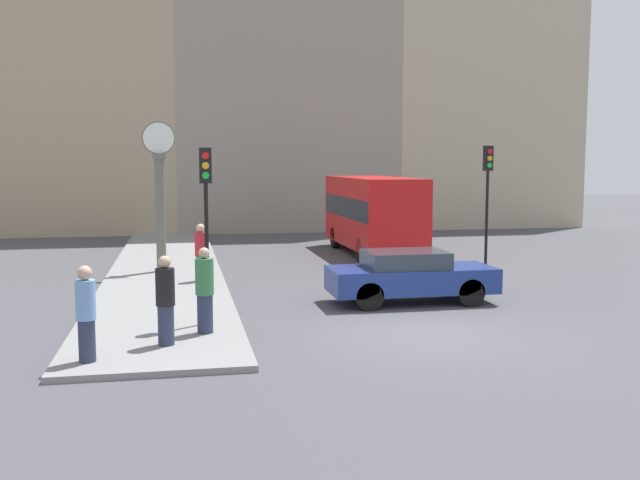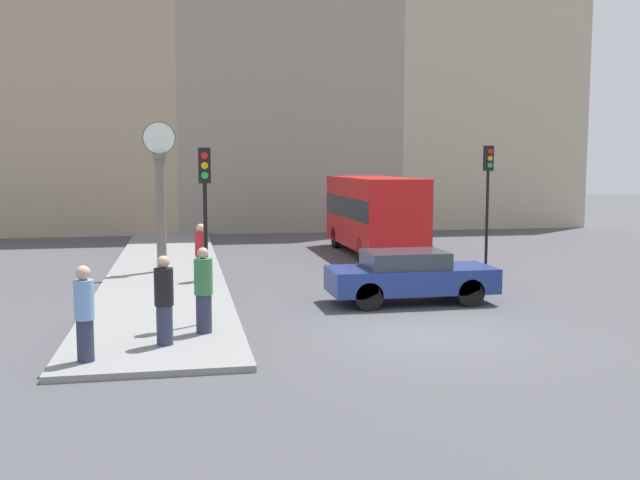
% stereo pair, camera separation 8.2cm
% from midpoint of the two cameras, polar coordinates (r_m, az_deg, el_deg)
% --- Properties ---
extents(ground_plane, '(120.00, 120.00, 0.00)m').
position_cam_midpoint_polar(ground_plane, '(15.34, 8.64, -7.55)').
color(ground_plane, '#47474C').
extents(sidewalk_corner, '(3.57, 27.13, 0.13)m').
position_cam_midpoint_polar(sidewalk_corner, '(25.84, -12.06, -1.86)').
color(sidewalk_corner, gray).
rests_on(sidewalk_corner, ground_plane).
extents(building_row, '(34.34, 5.00, 18.61)m').
position_cam_midpoint_polar(building_row, '(39.30, -5.36, 13.49)').
color(building_row, tan).
rests_on(building_row, ground_plane).
extents(sedan_car, '(4.28, 1.70, 1.36)m').
position_cam_midpoint_polar(sedan_car, '(18.61, 7.31, -2.86)').
color(sedan_car, navy).
rests_on(sedan_car, ground_plane).
extents(bus_distant, '(2.33, 7.30, 3.05)m').
position_cam_midpoint_polar(bus_distant, '(28.28, 4.39, 2.34)').
color(bus_distant, red).
rests_on(bus_distant, ground_plane).
extents(traffic_light_near, '(0.26, 0.24, 3.82)m').
position_cam_midpoint_polar(traffic_light_near, '(15.54, -9.04, 3.30)').
color(traffic_light_near, black).
rests_on(traffic_light_near, sidewalk_corner).
extents(traffic_light_far, '(0.26, 0.24, 4.14)m').
position_cam_midpoint_polar(traffic_light_far, '(22.34, 13.38, 4.29)').
color(traffic_light_far, black).
rests_on(traffic_light_far, ground_plane).
extents(street_clock, '(1.05, 0.40, 4.81)m').
position_cam_midpoint_polar(street_clock, '(23.44, -12.55, 3.47)').
color(street_clock, '#666056').
rests_on(street_clock, sidewalk_corner).
extents(pedestrian_blue_stripe, '(0.35, 0.35, 1.72)m').
position_cam_midpoint_polar(pedestrian_blue_stripe, '(13.24, -18.16, -5.58)').
color(pedestrian_blue_stripe, '#2D334C').
rests_on(pedestrian_blue_stripe, sidewalk_corner).
extents(pedestrian_red_top, '(0.35, 0.35, 1.71)m').
position_cam_midpoint_polar(pedestrian_red_top, '(21.39, -9.39, -0.97)').
color(pedestrian_red_top, '#2D334C').
rests_on(pedestrian_red_top, sidewalk_corner).
extents(pedestrian_green_hoodie, '(0.38, 0.38, 1.78)m').
position_cam_midpoint_polar(pedestrian_green_hoodie, '(14.88, -9.14, -4.01)').
color(pedestrian_green_hoodie, '#2D334C').
rests_on(pedestrian_green_hoodie, sidewalk_corner).
extents(pedestrian_black_jacket, '(0.37, 0.37, 1.74)m').
position_cam_midpoint_polar(pedestrian_black_jacket, '(14.05, -12.20, -4.74)').
color(pedestrian_black_jacket, '#2D334C').
rests_on(pedestrian_black_jacket, sidewalk_corner).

